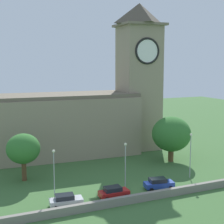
{
  "coord_description": "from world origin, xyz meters",
  "views": [
    {
      "loc": [
        -25.42,
        -43.96,
        19.31
      ],
      "look_at": [
        -1.89,
        9.89,
        10.82
      ],
      "focal_mm": 55.33,
      "sensor_mm": 36.0,
      "label": 1
    }
  ],
  "objects_px": {
    "streetlamp_west_mid": "(54,166)",
    "car_silver": "(66,200)",
    "church": "(82,110)",
    "streetlamp_east_mid": "(191,149)",
    "tree_churchyard": "(171,134)",
    "streetlamp_central": "(125,159)",
    "tree_riverside_west": "(23,149)",
    "car_blue": "(159,183)",
    "car_red": "(114,192)"
  },
  "relations": [
    {
      "from": "streetlamp_west_mid",
      "to": "car_silver",
      "type": "bearing_deg",
      "value": -76.98
    },
    {
      "from": "church",
      "to": "streetlamp_west_mid",
      "type": "distance_m",
      "value": 25.85
    },
    {
      "from": "car_silver",
      "to": "streetlamp_central",
      "type": "relative_size",
      "value": 0.64
    },
    {
      "from": "streetlamp_central",
      "to": "streetlamp_east_mid",
      "type": "xyz_separation_m",
      "value": [
        12.44,
        0.63,
        0.16
      ]
    },
    {
      "from": "car_silver",
      "to": "streetlamp_west_mid",
      "type": "xyz_separation_m",
      "value": [
        -0.73,
        3.15,
        3.94
      ]
    },
    {
      "from": "streetlamp_central",
      "to": "car_red",
      "type": "bearing_deg",
      "value": -141.62
    },
    {
      "from": "car_red",
      "to": "car_blue",
      "type": "bearing_deg",
      "value": 3.25
    },
    {
      "from": "car_red",
      "to": "car_blue",
      "type": "height_order",
      "value": "car_blue"
    },
    {
      "from": "church",
      "to": "car_silver",
      "type": "bearing_deg",
      "value": -113.46
    },
    {
      "from": "streetlamp_central",
      "to": "tree_churchyard",
      "type": "height_order",
      "value": "tree_churchyard"
    },
    {
      "from": "church",
      "to": "car_silver",
      "type": "height_order",
      "value": "church"
    },
    {
      "from": "streetlamp_east_mid",
      "to": "tree_churchyard",
      "type": "distance_m",
      "value": 9.81
    },
    {
      "from": "streetlamp_central",
      "to": "church",
      "type": "bearing_deg",
      "value": 87.49
    },
    {
      "from": "car_red",
      "to": "tree_riverside_west",
      "type": "bearing_deg",
      "value": 129.81
    },
    {
      "from": "church",
      "to": "car_red",
      "type": "bearing_deg",
      "value": -98.91
    },
    {
      "from": "streetlamp_west_mid",
      "to": "church",
      "type": "bearing_deg",
      "value": 62.2
    },
    {
      "from": "tree_churchyard",
      "to": "car_silver",
      "type": "bearing_deg",
      "value": -153.22
    },
    {
      "from": "streetlamp_west_mid",
      "to": "streetlamp_central",
      "type": "distance_m",
      "value": 10.87
    },
    {
      "from": "tree_riverside_west",
      "to": "car_red",
      "type": "bearing_deg",
      "value": -50.19
    },
    {
      "from": "church",
      "to": "car_blue",
      "type": "height_order",
      "value": "church"
    },
    {
      "from": "car_silver",
      "to": "streetlamp_central",
      "type": "height_order",
      "value": "streetlamp_central"
    },
    {
      "from": "streetlamp_east_mid",
      "to": "car_red",
      "type": "bearing_deg",
      "value": -168.98
    },
    {
      "from": "streetlamp_central",
      "to": "tree_churchyard",
      "type": "bearing_deg",
      "value": 34.3
    },
    {
      "from": "church",
      "to": "car_blue",
      "type": "bearing_deg",
      "value": -81.5
    },
    {
      "from": "streetlamp_west_mid",
      "to": "car_blue",
      "type": "bearing_deg",
      "value": -9.49
    },
    {
      "from": "car_blue",
      "to": "tree_riverside_west",
      "type": "relative_size",
      "value": 0.61
    },
    {
      "from": "car_red",
      "to": "streetlamp_east_mid",
      "type": "height_order",
      "value": "streetlamp_east_mid"
    },
    {
      "from": "car_silver",
      "to": "tree_riverside_west",
      "type": "distance_m",
      "value": 13.91
    },
    {
      "from": "tree_riverside_west",
      "to": "car_silver",
      "type": "bearing_deg",
      "value": -75.09
    },
    {
      "from": "car_silver",
      "to": "streetlamp_west_mid",
      "type": "height_order",
      "value": "streetlamp_west_mid"
    },
    {
      "from": "tree_churchyard",
      "to": "tree_riverside_west",
      "type": "height_order",
      "value": "tree_churchyard"
    },
    {
      "from": "streetlamp_west_mid",
      "to": "tree_riverside_west",
      "type": "distance_m",
      "value": 9.94
    },
    {
      "from": "car_red",
      "to": "tree_churchyard",
      "type": "relative_size",
      "value": 0.49
    },
    {
      "from": "streetlamp_east_mid",
      "to": "tree_churchyard",
      "type": "relative_size",
      "value": 0.85
    },
    {
      "from": "streetlamp_west_mid",
      "to": "streetlamp_east_mid",
      "type": "bearing_deg",
      "value": -0.11
    },
    {
      "from": "tree_churchyard",
      "to": "streetlamp_west_mid",
      "type": "bearing_deg",
      "value": -159.81
    },
    {
      "from": "car_silver",
      "to": "streetlamp_central",
      "type": "xyz_separation_m",
      "value": [
        10.12,
        2.47,
        3.99
      ]
    },
    {
      "from": "streetlamp_central",
      "to": "streetlamp_west_mid",
      "type": "bearing_deg",
      "value": 176.41
    },
    {
      "from": "car_blue",
      "to": "tree_riverside_west",
      "type": "height_order",
      "value": "tree_riverside_west"
    },
    {
      "from": "streetlamp_east_mid",
      "to": "church",
      "type": "bearing_deg",
      "value": 116.86
    },
    {
      "from": "car_blue",
      "to": "streetlamp_west_mid",
      "type": "relative_size",
      "value": 0.66
    },
    {
      "from": "tree_churchyard",
      "to": "car_blue",
      "type": "bearing_deg",
      "value": -129.9
    },
    {
      "from": "streetlamp_central",
      "to": "tree_riverside_west",
      "type": "height_order",
      "value": "tree_riverside_west"
    },
    {
      "from": "car_blue",
      "to": "streetlamp_central",
      "type": "xyz_separation_m",
      "value": [
        -4.77,
        1.93,
        3.96
      ]
    },
    {
      "from": "church",
      "to": "streetlamp_east_mid",
      "type": "xyz_separation_m",
      "value": [
        11.42,
        -22.55,
        -4.35
      ]
    },
    {
      "from": "car_red",
      "to": "streetlamp_west_mid",
      "type": "relative_size",
      "value": 0.6
    },
    {
      "from": "car_blue",
      "to": "streetlamp_west_mid",
      "type": "xyz_separation_m",
      "value": [
        -15.62,
        2.61,
        3.91
      ]
    },
    {
      "from": "church",
      "to": "car_blue",
      "type": "relative_size",
      "value": 8.49
    },
    {
      "from": "car_red",
      "to": "streetlamp_central",
      "type": "xyz_separation_m",
      "value": [
        2.99,
        2.37,
        3.99
      ]
    },
    {
      "from": "car_silver",
      "to": "car_blue",
      "type": "distance_m",
      "value": 14.9
    }
  ]
}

